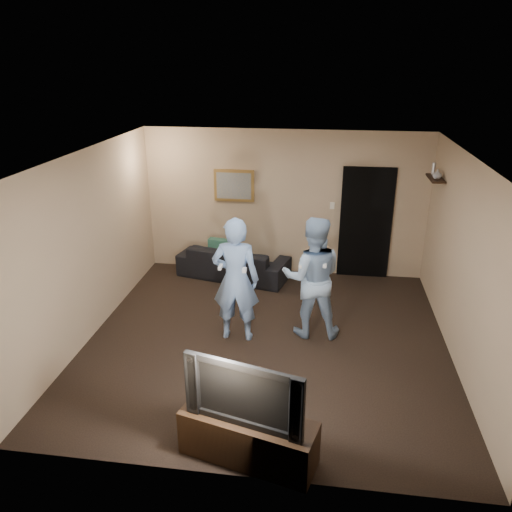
# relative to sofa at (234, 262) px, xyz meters

# --- Properties ---
(ground) EXTENTS (5.00, 5.00, 0.00)m
(ground) POSITION_rel_sofa_xyz_m (0.86, -2.10, -0.29)
(ground) COLOR black
(ground) RESTS_ON ground
(ceiling) EXTENTS (5.00, 5.00, 0.04)m
(ceiling) POSITION_rel_sofa_xyz_m (0.86, -2.10, 2.31)
(ceiling) COLOR silver
(ceiling) RESTS_ON wall_back
(wall_back) EXTENTS (5.00, 0.04, 2.60)m
(wall_back) POSITION_rel_sofa_xyz_m (0.86, 0.40, 1.01)
(wall_back) COLOR tan
(wall_back) RESTS_ON ground
(wall_front) EXTENTS (5.00, 0.04, 2.60)m
(wall_front) POSITION_rel_sofa_xyz_m (0.86, -4.60, 1.01)
(wall_front) COLOR tan
(wall_front) RESTS_ON ground
(wall_left) EXTENTS (0.04, 5.00, 2.60)m
(wall_left) POSITION_rel_sofa_xyz_m (-1.64, -2.10, 1.01)
(wall_left) COLOR tan
(wall_left) RESTS_ON ground
(wall_right) EXTENTS (0.04, 5.00, 2.60)m
(wall_right) POSITION_rel_sofa_xyz_m (3.36, -2.10, 1.01)
(wall_right) COLOR tan
(wall_right) RESTS_ON ground
(sofa) EXTENTS (2.09, 1.19, 0.57)m
(sofa) POSITION_rel_sofa_xyz_m (0.00, 0.00, 0.00)
(sofa) COLOR black
(sofa) RESTS_ON ground
(throw_pillow) EXTENTS (0.47, 0.22, 0.45)m
(throw_pillow) POSITION_rel_sofa_xyz_m (-0.23, 0.00, 0.19)
(throw_pillow) COLOR #164437
(throw_pillow) RESTS_ON sofa
(painting_frame) EXTENTS (0.72, 0.05, 0.57)m
(painting_frame) POSITION_rel_sofa_xyz_m (-0.04, 0.38, 1.31)
(painting_frame) COLOR olive
(painting_frame) RESTS_ON wall_back
(painting_canvas) EXTENTS (0.62, 0.01, 0.47)m
(painting_canvas) POSITION_rel_sofa_xyz_m (-0.04, 0.35, 1.31)
(painting_canvas) COLOR slate
(painting_canvas) RESTS_ON painting_frame
(doorway) EXTENTS (0.90, 0.06, 2.00)m
(doorway) POSITION_rel_sofa_xyz_m (2.31, 0.37, 0.71)
(doorway) COLOR black
(doorway) RESTS_ON ground
(light_switch) EXTENTS (0.08, 0.02, 0.12)m
(light_switch) POSITION_rel_sofa_xyz_m (1.71, 0.38, 1.01)
(light_switch) COLOR silver
(light_switch) RESTS_ON wall_back
(wall_shelf) EXTENTS (0.20, 0.60, 0.03)m
(wall_shelf) POSITION_rel_sofa_xyz_m (3.25, -0.30, 1.70)
(wall_shelf) COLOR black
(wall_shelf) RESTS_ON wall_right
(shelf_vase) EXTENTS (0.17, 0.17, 0.14)m
(shelf_vase) POSITION_rel_sofa_xyz_m (3.25, -0.38, 1.79)
(shelf_vase) COLOR #A0A0A4
(shelf_vase) RESTS_ON wall_shelf
(shelf_figurine) EXTENTS (0.06, 0.06, 0.18)m
(shelf_figurine) POSITION_rel_sofa_xyz_m (3.25, -0.06, 1.81)
(shelf_figurine) COLOR silver
(shelf_figurine) RESTS_ON wall_shelf
(tv_console) EXTENTS (1.42, 0.76, 0.48)m
(tv_console) POSITION_rel_sofa_xyz_m (0.95, -4.35, -0.04)
(tv_console) COLOR black
(tv_console) RESTS_ON ground
(television) EXTENTS (1.19, 0.45, 0.68)m
(television) POSITION_rel_sofa_xyz_m (0.95, -4.35, 0.55)
(television) COLOR black
(television) RESTS_ON tv_console
(wii_player_left) EXTENTS (0.66, 0.51, 1.79)m
(wii_player_left) POSITION_rel_sofa_xyz_m (0.42, -2.07, 0.61)
(wii_player_left) COLOR #7A9ED3
(wii_player_left) RESTS_ON ground
(wii_player_right) EXTENTS (0.90, 0.72, 1.76)m
(wii_player_right) POSITION_rel_sofa_xyz_m (1.46, -1.81, 0.59)
(wii_player_right) COLOR #89A7C8
(wii_player_right) RESTS_ON ground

